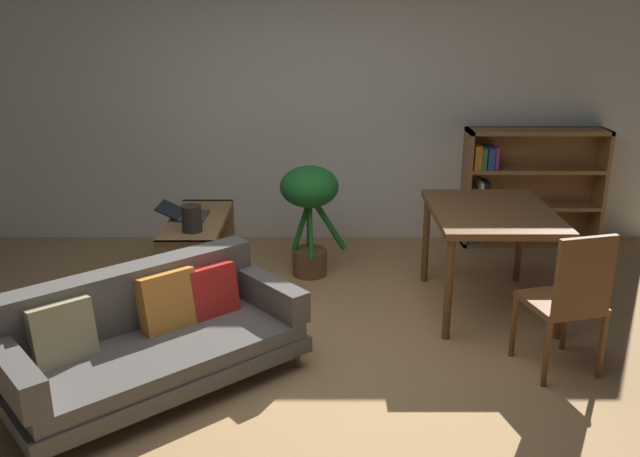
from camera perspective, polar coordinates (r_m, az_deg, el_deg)
The scene contains 10 objects.
ground_plane at distance 4.36m, azimuth -1.27°, elevation -12.25°, with size 8.16×8.16×0.00m, color tan.
back_wall_panel at distance 6.51m, azimuth -0.77°, elevation 10.69°, with size 6.80×0.10×2.70m, color silver.
fabric_couch at distance 4.26m, azimuth -14.07°, elevation -8.69°, with size 1.86×1.74×0.70m.
media_console at distance 5.67m, azimuth -10.04°, elevation -1.92°, with size 0.45×1.14×0.57m.
open_laptop at distance 5.64m, azimuth -11.17°, elevation 1.26°, with size 0.40×0.32×0.11m.
desk_speaker at distance 5.24m, azimuth -10.65°, elevation 0.85°, with size 0.15×0.15×0.21m.
potted_floor_plant at distance 5.65m, azimuth -0.73°, elevation 2.22°, with size 0.57×0.49×0.96m.
dining_table at distance 5.16m, azimuth 14.45°, elevation 0.65°, with size 0.88×1.14×0.79m.
dining_chair_near at distance 4.41m, azimuth 20.53°, elevation -5.47°, with size 0.51×0.51×0.95m.
bookshelf at distance 6.78m, azimuth 17.03°, elevation 3.42°, with size 1.32×0.31×1.12m.
Camera 1 is at (0.11, -3.75, 2.22)m, focal length 37.78 mm.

